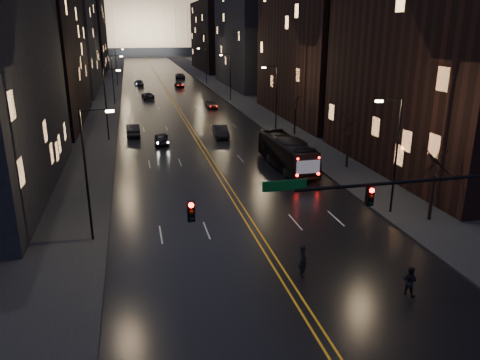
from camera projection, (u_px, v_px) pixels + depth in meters
ground at (299, 302)px, 24.42m from camera, size 900.00×900.00×0.00m
road at (156, 74)px, 144.87m from camera, size 20.00×320.00×0.02m
sidewalk_left at (110, 75)px, 141.87m from camera, size 8.00×320.00×0.16m
sidewalk_right at (201, 73)px, 147.83m from camera, size 8.00×320.00×0.16m
center_line at (156, 74)px, 144.87m from camera, size 0.62×320.00×0.01m
building_left_mid at (31, 25)px, 65.65m from camera, size 12.00×30.00×28.00m
building_left_far at (66, 45)px, 102.10m from camera, size 12.00×34.00×20.00m
building_left_dist at (84, 33)px, 145.95m from camera, size 12.00×40.00×24.00m
building_right_near at (444, 46)px, 43.71m from camera, size 12.00×26.00×24.00m
building_right_mid at (253, 31)px, 110.11m from camera, size 12.00×34.00×26.00m
building_right_dist at (217, 36)px, 155.20m from camera, size 12.00×40.00×22.00m
capitol at (142, 21)px, 250.75m from camera, size 90.00×50.00×58.50m
traffic_signal at (411, 201)px, 24.10m from camera, size 17.29×0.45×7.00m
streetlamp_right_near at (395, 150)px, 34.42m from camera, size 2.13×0.25×9.00m
streetlamp_left_near at (88, 168)px, 29.81m from camera, size 2.13×0.25×9.00m
streetlamp_right_mid at (275, 95)px, 62.21m from camera, size 2.13×0.25×9.00m
streetlamp_left_mid at (107, 101)px, 57.61m from camera, size 2.13×0.25×9.00m
streetlamp_right_far at (229, 74)px, 90.01m from camera, size 2.13×0.25×9.00m
streetlamp_left_far at (114, 77)px, 85.40m from camera, size 2.13×0.25×9.00m
streetlamp_right_dist at (205, 63)px, 117.81m from camera, size 2.13×0.25×9.00m
streetlamp_left_dist at (117, 65)px, 113.20m from camera, size 2.13×0.25×9.00m
tree_right_near at (436, 162)px, 33.20m from camera, size 2.40×2.40×6.65m
tree_right_mid at (350, 125)px, 46.17m from camera, size 2.40×2.40×6.65m
tree_right_far at (296, 101)px, 61.00m from camera, size 2.40×2.40×6.65m
bus at (287, 153)px, 47.36m from camera, size 3.00×11.39×3.15m
oncoming_car_a at (162, 138)px, 57.20m from camera, size 1.93×4.46×1.50m
oncoming_car_b at (133, 130)px, 61.78m from camera, size 1.82×4.97×1.62m
oncoming_car_c at (148, 95)px, 94.24m from camera, size 2.62×4.85×1.29m
oncoming_car_d at (139, 83)px, 115.54m from camera, size 2.40×5.00×1.41m
receding_car_a at (221, 131)px, 60.93m from camera, size 1.90×4.87×1.58m
receding_car_b at (211, 104)px, 82.62m from camera, size 1.74×4.33×1.47m
receding_car_c at (179, 85)px, 111.94m from camera, size 2.18×4.61×1.30m
receding_car_d at (180, 76)px, 130.70m from camera, size 2.84×5.66×1.54m
pedestrian_a at (303, 261)px, 26.67m from camera, size 0.47×0.71×1.95m
pedestrian_b at (410, 281)px, 24.82m from camera, size 0.83×0.91×1.66m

